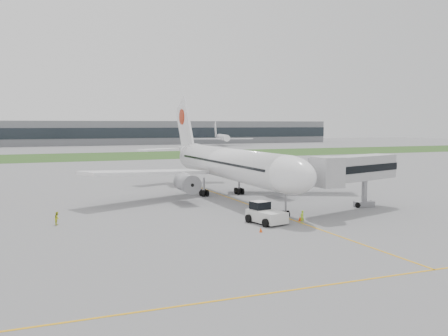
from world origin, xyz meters
name	(u,v)px	position (x,y,z in m)	size (l,w,h in m)	color
ground	(238,201)	(0.00, 0.00, 0.00)	(600.00, 600.00, 0.00)	gray
apron_markings	(252,206)	(0.00, -5.00, 0.00)	(70.00, 70.00, 0.04)	gold
grass_strip	(111,156)	(0.00, 120.00, 0.01)	(600.00, 50.00, 0.02)	#2E501E
terminal_building	(79,133)	(0.00, 229.87, 7.00)	(320.00, 22.30, 14.00)	slate
airliner	(227,163)	(0.00, 4.87, 5.66)	(48.13, 53.95, 17.88)	white
pushback_tug	(265,213)	(-4.07, -17.15, 1.17)	(4.17, 5.43, 2.54)	silver
jet_bridge	(351,169)	(10.74, -13.91, 5.76)	(16.34, 9.31, 7.79)	#ADADB0
safety_cone_left	(261,230)	(-6.87, -21.71, 0.27)	(0.40, 0.40, 0.55)	#EF490C
safety_cone_right	(300,219)	(0.50, -17.75, 0.31)	(0.45, 0.45, 0.62)	#EF490C
ground_crew_near	(302,217)	(0.07, -18.94, 0.78)	(0.57, 0.37, 1.56)	#ADE926
ground_crew_far	(57,218)	(-27.53, -8.91, 0.79)	(0.77, 0.60, 1.58)	#CCD623
distant_aircraft_right	(223,145)	(75.26, 192.54, 0.00)	(34.21, 30.19, 13.08)	white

